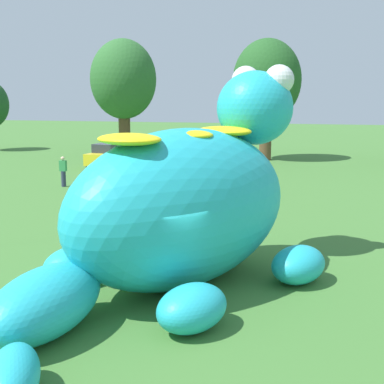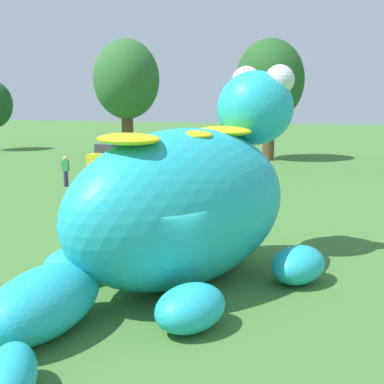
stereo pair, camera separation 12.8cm
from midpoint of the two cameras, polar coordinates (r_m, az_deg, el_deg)
name	(u,v)px [view 2 (the right image)]	position (r m, az deg, el deg)	size (l,w,h in m)	color
ground_plane	(162,301)	(13.68, -3.02, -11.72)	(160.00, 160.00, 0.00)	#427533
giant_inflatable_creature	(183,205)	(14.31, -0.67, -1.41)	(8.07, 11.90, 6.05)	#23B2C6
car_yellow	(112,155)	(37.75, -8.55, 3.94)	(2.37, 4.30, 1.72)	yellow
car_white	(162,156)	(36.85, -3.16, 3.88)	(2.02, 4.14, 1.72)	white
car_green	(211,159)	(35.21, 2.13, 3.57)	(2.37, 4.30, 1.72)	#1E7238
tree_left	(126,80)	(44.20, -7.01, 11.91)	(5.36, 5.36, 9.52)	brown
tree_mid_left	(270,81)	(41.71, 8.51, 11.76)	(5.24, 5.24, 9.30)	brown
spectator_near_inflatable	(138,173)	(29.15, -5.70, 2.02)	(0.38, 0.26, 1.71)	#2D334C
spectator_mid_field	(66,171)	(30.53, -13.38, 2.17)	(0.38, 0.26, 1.71)	#2D334C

